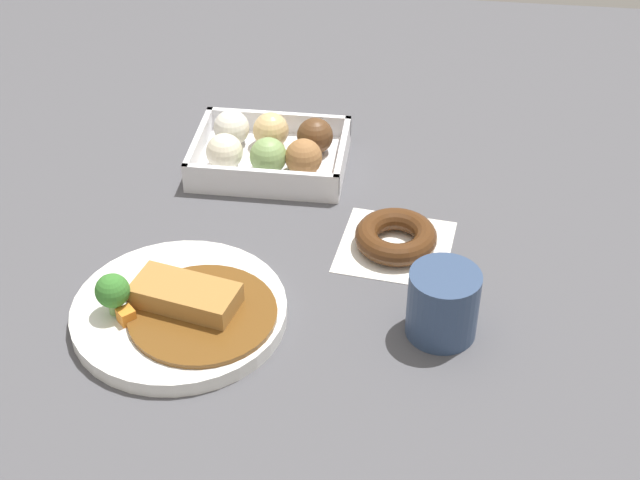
{
  "coord_description": "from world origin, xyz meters",
  "views": [
    {
      "loc": [
        0.16,
        -0.88,
        0.71
      ],
      "look_at": [
        0.04,
        0.0,
        0.03
      ],
      "focal_mm": 52.8,
      "sensor_mm": 36.0,
      "label": 1
    }
  ],
  "objects_px": {
    "donut_box": "(270,150)",
    "coffee_mug": "(443,304)",
    "curry_plate": "(179,309)",
    "chocolate_ring_donut": "(396,238)"
  },
  "relations": [
    {
      "from": "curry_plate",
      "to": "chocolate_ring_donut",
      "type": "relative_size",
      "value": 1.6
    },
    {
      "from": "coffee_mug",
      "to": "curry_plate",
      "type": "bearing_deg",
      "value": -176.45
    },
    {
      "from": "donut_box",
      "to": "coffee_mug",
      "type": "distance_m",
      "value": 0.39
    },
    {
      "from": "curry_plate",
      "to": "donut_box",
      "type": "bearing_deg",
      "value": 81.71
    },
    {
      "from": "chocolate_ring_donut",
      "to": "donut_box",
      "type": "bearing_deg",
      "value": 138.87
    },
    {
      "from": "curry_plate",
      "to": "coffee_mug",
      "type": "bearing_deg",
      "value": 3.55
    },
    {
      "from": "curry_plate",
      "to": "chocolate_ring_donut",
      "type": "height_order",
      "value": "curry_plate"
    },
    {
      "from": "chocolate_ring_donut",
      "to": "curry_plate",
      "type": "bearing_deg",
      "value": -144.87
    },
    {
      "from": "donut_box",
      "to": "chocolate_ring_donut",
      "type": "height_order",
      "value": "donut_box"
    },
    {
      "from": "donut_box",
      "to": "chocolate_ring_donut",
      "type": "bearing_deg",
      "value": -41.13
    }
  ]
}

